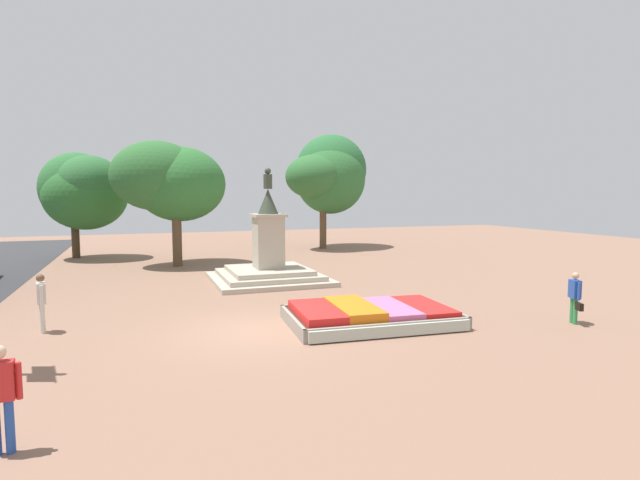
{
  "coord_description": "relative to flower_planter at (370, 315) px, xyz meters",
  "views": [
    {
      "loc": [
        -3.05,
        -13.53,
        3.87
      ],
      "look_at": [
        3.36,
        3.99,
        2.12
      ],
      "focal_mm": 28.0,
      "sensor_mm": 36.0,
      "label": 1
    }
  ],
  "objects": [
    {
      "name": "ground_plane",
      "position": [
        -3.32,
        0.42,
        -0.26
      ],
      "size": [
        74.75,
        74.75,
        0.0
      ],
      "primitive_type": "plane",
      "color": "#8C6651"
    },
    {
      "name": "park_tree_far_left",
      "position": [
        -4.56,
        14.78,
        4.18
      ],
      "size": [
        5.98,
        5.05,
        6.62
      ],
      "color": "brown",
      "rests_on": "ground_plane"
    },
    {
      "name": "park_tree_far_right",
      "position": [
        6.41,
        20.12,
        4.93
      ],
      "size": [
        6.28,
        5.79,
        8.07
      ],
      "color": "brown",
      "rests_on": "ground_plane"
    },
    {
      "name": "pedestrian_crossing_plaza",
      "position": [
        -8.95,
        2.32,
        0.69
      ],
      "size": [
        0.29,
        0.56,
        1.65
      ],
      "color": "beige",
      "rests_on": "ground_plane"
    },
    {
      "name": "pedestrian_near_planter",
      "position": [
        -8.35,
        -4.83,
        0.7
      ],
      "size": [
        0.57,
        0.23,
        1.66
      ],
      "color": "#264CA5",
      "rests_on": "ground_plane"
    },
    {
      "name": "statue_monument",
      "position": [
        -1.01,
        8.14,
        0.58
      ],
      "size": [
        4.89,
        4.89,
        4.98
      ],
      "color": "#B4AA95",
      "rests_on": "ground_plane"
    },
    {
      "name": "flower_planter",
      "position": [
        0.0,
        0.0,
        0.0
      ],
      "size": [
        5.12,
        3.46,
        0.62
      ],
      "color": "#38281C",
      "rests_on": "ground_plane"
    },
    {
      "name": "pedestrian_with_handbag",
      "position": [
        5.74,
        -2.04,
        0.59
      ],
      "size": [
        0.38,
        0.7,
        1.54
      ],
      "color": "#338C4C",
      "rests_on": "ground_plane"
    },
    {
      "name": "park_tree_behind_statue",
      "position": [
        -9.34,
        19.38,
        3.8
      ],
      "size": [
        4.94,
        4.6,
        6.28
      ],
      "color": "#4C3823",
      "rests_on": "ground_plane"
    }
  ]
}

